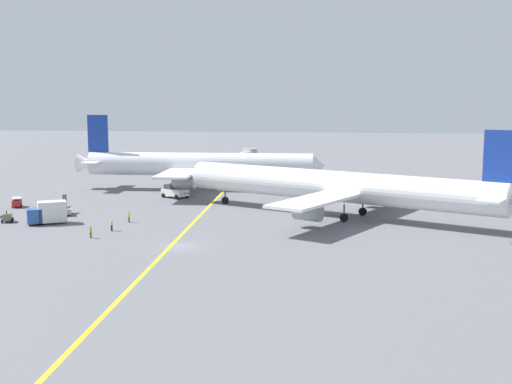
{
  "coord_description": "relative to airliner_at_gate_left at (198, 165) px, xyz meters",
  "views": [
    {
      "loc": [
        20.79,
        -81.16,
        19.07
      ],
      "look_at": [
        6.55,
        23.4,
        4.0
      ],
      "focal_mm": 45.55,
      "sensor_mm": 36.0,
      "label": 1
    }
  ],
  "objects": [
    {
      "name": "ground_plane",
      "position": [
        10.01,
        -52.96,
        -5.36
      ],
      "size": [
        600.0,
        600.0,
        0.0
      ],
      "primitive_type": "plane",
      "color": "slate"
    },
    {
      "name": "ground_crew_wing_walker_right",
      "position": [
        -2.7,
        -44.69,
        -4.44
      ],
      "size": [
        0.36,
        0.49,
        1.76
      ],
      "color": "black",
      "rests_on": "ground"
    },
    {
      "name": "ground_crew_marshaller_foreground",
      "position": [
        -2.37,
        -37.92,
        -4.47
      ],
      "size": [
        0.36,
        0.36,
        1.71
      ],
      "color": "#4C4C51",
      "rests_on": "ground"
    },
    {
      "name": "gse_belt_loader_portside",
      "position": [
        -15.19,
        -32.7,
        -4.53
      ],
      "size": [
        3.32,
        4.99,
        3.02
      ],
      "color": "gray",
      "rests_on": "ground"
    },
    {
      "name": "gse_baggage_cart_near_cluster",
      "position": [
        -27.01,
        -26.53,
        -4.5
      ],
      "size": [
        2.51,
        3.13,
        1.71
      ],
      "color": "red",
      "rests_on": "ground"
    },
    {
      "name": "airliner_at_gate_left",
      "position": [
        0.0,
        0.0,
        0.0
      ],
      "size": [
        53.31,
        39.3,
        15.83
      ],
      "color": "silver",
      "rests_on": "ground"
    },
    {
      "name": "jet_bridge",
      "position": [
        6.08,
        27.99,
        -0.8
      ],
      "size": [
        4.33,
        16.63,
        6.35
      ],
      "color": "#B7B7BC",
      "rests_on": "ground"
    },
    {
      "name": "gse_catering_truck_tall",
      "position": [
        -14.42,
        -40.75,
        -3.6
      ],
      "size": [
        6.27,
        4.95,
        3.5
      ],
      "color": "#2D5199",
      "rests_on": "ground"
    },
    {
      "name": "gse_gpu_cart_small",
      "position": [
        -21.33,
        -40.29,
        -4.57
      ],
      "size": [
        2.23,
        2.52,
        1.9
      ],
      "color": "#666B4C",
      "rests_on": "ground"
    },
    {
      "name": "pushback_tug",
      "position": [
        -1.97,
        -11.77,
        -4.14
      ],
      "size": [
        7.85,
        5.61,
        2.89
      ],
      "color": "white",
      "rests_on": "ground"
    },
    {
      "name": "airliner_being_pushed",
      "position": [
        29.62,
        -28.18,
        -0.44
      ],
      "size": [
        56.54,
        38.84,
        14.86
      ],
      "color": "white",
      "rests_on": "ground"
    },
    {
      "name": "taxiway_stripe",
      "position": [
        7.94,
        -42.96,
        -5.36
      ],
      "size": [
        6.45,
        119.88,
        0.01
      ],
      "primitive_type": "cube",
      "rotation": [
        0.0,
        0.0,
        0.05
      ],
      "color": "yellow",
      "rests_on": "ground"
    },
    {
      "name": "ground_crew_ramp_agent_by_cones",
      "position": [
        -3.85,
        -49.79,
        -4.48
      ],
      "size": [
        0.4,
        0.43,
        1.68
      ],
      "color": "#4C4C51",
      "rests_on": "ground"
    }
  ]
}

